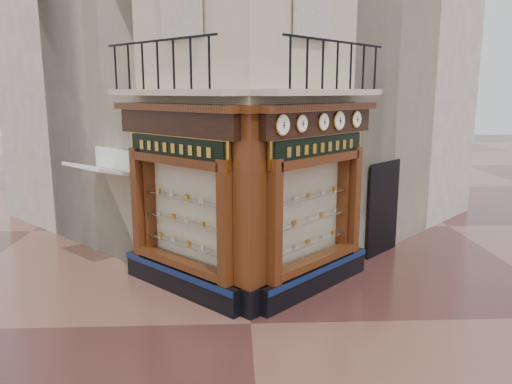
{
  "coord_description": "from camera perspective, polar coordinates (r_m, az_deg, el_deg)",
  "views": [
    {
      "loc": [
        -0.28,
        -8.55,
        4.22
      ],
      "look_at": [
        0.18,
        2.0,
        2.08
      ],
      "focal_mm": 35.0,
      "sensor_mm": 36.0,
      "label": 1
    }
  ],
  "objects": [
    {
      "name": "neighbour_left",
      "position": [
        17.37,
        -10.13,
        15.5
      ],
      "size": [
        11.31,
        11.31,
        11.0
      ],
      "primitive_type": "cube",
      "rotation": [
        0.0,
        0.0,
        0.79
      ],
      "color": "beige",
      "rests_on": "ground"
    },
    {
      "name": "awning",
      "position": [
        12.98,
        -16.89,
        -8.05
      ],
      "size": [
        1.89,
        1.89,
        0.32
      ],
      "primitive_type": null,
      "rotation": [
        0.25,
        0.0,
        2.36
      ],
      "color": "white",
      "rests_on": "ground"
    },
    {
      "name": "clock_e",
      "position": [
        11.16,
        11.4,
        8.14
      ],
      "size": [
        0.29,
        0.29,
        0.36
      ],
      "rotation": [
        0.0,
        0.0,
        0.79
      ],
      "color": "gold",
      "rests_on": "ground"
    },
    {
      "name": "signboard_right",
      "position": [
        10.27,
        7.29,
        5.09
      ],
      "size": [
        2.26,
        2.26,
        0.6
      ],
      "rotation": [
        0.0,
        0.0,
        0.79
      ],
      "color": "gold",
      "rests_on": "ground"
    },
    {
      "name": "ground",
      "position": [
        9.54,
        -0.59,
        -14.82
      ],
      "size": [
        80.0,
        80.0,
        0.0
      ],
      "primitive_type": "plane",
      "color": "#44231F",
      "rests_on": "ground"
    },
    {
      "name": "shopfront_left",
      "position": [
        10.43,
        -8.65,
        -1.11
      ],
      "size": [
        2.86,
        2.86,
        3.98
      ],
      "rotation": [
        0.0,
        0.0,
        2.36
      ],
      "color": "black",
      "rests_on": "ground"
    },
    {
      "name": "signboard_left",
      "position": [
        10.2,
        -9.18,
        4.99
      ],
      "size": [
        2.23,
        2.23,
        0.6
      ],
      "rotation": [
        0.0,
        0.0,
        2.36
      ],
      "color": "gold",
      "rests_on": "ground"
    },
    {
      "name": "clock_c",
      "position": [
        10.12,
        7.7,
        7.94
      ],
      "size": [
        0.28,
        0.28,
        0.35
      ],
      "rotation": [
        0.0,
        0.0,
        0.79
      ],
      "color": "gold",
      "rests_on": "ground"
    },
    {
      "name": "clock_d",
      "position": [
        10.59,
        9.47,
        8.04
      ],
      "size": [
        0.31,
        0.31,
        0.39
      ],
      "rotation": [
        0.0,
        0.0,
        0.79
      ],
      "color": "gold",
      "rests_on": "ground"
    },
    {
      "name": "balcony",
      "position": [
        10.04,
        -0.93,
        11.42
      ],
      "size": [
        5.94,
        2.97,
        1.03
      ],
      "color": "beige",
      "rests_on": "ground"
    },
    {
      "name": "main_building",
      "position": [
        14.82,
        -1.48,
        18.34
      ],
      "size": [
        11.31,
        11.31,
        12.0
      ],
      "primitive_type": "cube",
      "rotation": [
        0.0,
        0.0,
        0.79
      ],
      "color": "beige",
      "rests_on": "ground"
    },
    {
      "name": "clock_a",
      "position": [
        9.11,
        3.05,
        7.64
      ],
      "size": [
        0.31,
        0.31,
        0.38
      ],
      "rotation": [
        0.0,
        0.0,
        0.79
      ],
      "color": "gold",
      "rests_on": "ground"
    },
    {
      "name": "clock_b",
      "position": [
        9.55,
        5.24,
        7.79
      ],
      "size": [
        0.27,
        0.27,
        0.33
      ],
      "rotation": [
        0.0,
        0.0,
        0.79
      ],
      "color": "gold",
      "rests_on": "ground"
    },
    {
      "name": "corner_pilaster",
      "position": [
        9.34,
        -0.72,
        -2.65
      ],
      "size": [
        0.85,
        0.85,
        3.98
      ],
      "rotation": [
        0.0,
        0.0,
        0.79
      ],
      "color": "black",
      "rests_on": "ground"
    },
    {
      "name": "shopfront_right",
      "position": [
        10.5,
        6.79,
        -0.97
      ],
      "size": [
        2.86,
        2.86,
        3.98
      ],
      "rotation": [
        0.0,
        0.0,
        0.79
      ],
      "color": "black",
      "rests_on": "ground"
    },
    {
      "name": "neighbour_right",
      "position": [
        17.45,
        6.84,
        15.57
      ],
      "size": [
        11.31,
        11.31,
        11.0
      ],
      "primitive_type": "cube",
      "rotation": [
        0.0,
        0.0,
        0.79
      ],
      "color": "beige",
      "rests_on": "ground"
    }
  ]
}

